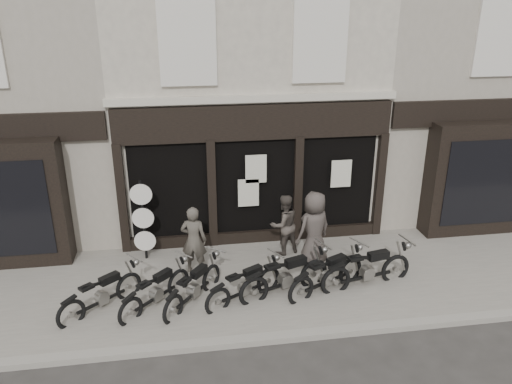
{
  "coord_description": "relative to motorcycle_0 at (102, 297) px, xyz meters",
  "views": [
    {
      "loc": [
        -1.86,
        -9.28,
        6.36
      ],
      "look_at": [
        -0.18,
        1.6,
        2.08
      ],
      "focal_mm": 35.0,
      "sensor_mm": 36.0,
      "label": 1
    }
  ],
  "objects": [
    {
      "name": "ground_plane",
      "position": [
        3.73,
        -0.27,
        -0.39
      ],
      "size": [
        90.0,
        90.0,
        0.0
      ],
      "primitive_type": "plane",
      "color": "#2D2B28",
      "rests_on": "ground"
    },
    {
      "name": "pavement",
      "position": [
        3.73,
        0.63,
        -0.33
      ],
      "size": [
        30.0,
        4.2,
        0.12
      ],
      "primitive_type": "cube",
      "color": "slate",
      "rests_on": "ground_plane"
    },
    {
      "name": "kerb",
      "position": [
        3.73,
        -1.52,
        -0.33
      ],
      "size": [
        30.0,
        0.25,
        0.13
      ],
      "primitive_type": "cube",
      "color": "gray",
      "rests_on": "ground_plane"
    },
    {
      "name": "central_building",
      "position": [
        3.73,
        5.68,
        3.69
      ],
      "size": [
        7.3,
        6.22,
        8.34
      ],
      "color": "beige",
      "rests_on": "ground"
    },
    {
      "name": "neighbour_left",
      "position": [
        -2.62,
        5.63,
        3.65
      ],
      "size": [
        5.6,
        6.73,
        8.34
      ],
      "color": "gray",
      "rests_on": "ground"
    },
    {
      "name": "neighbour_right",
      "position": [
        10.08,
        5.63,
        3.65
      ],
      "size": [
        5.6,
        6.73,
        8.34
      ],
      "color": "gray",
      "rests_on": "ground"
    },
    {
      "name": "motorcycle_0",
      "position": [
        0.0,
        0.0,
        0.0
      ],
      "size": [
        1.72,
        1.53,
        0.99
      ],
      "rotation": [
        0.0,
        0.0,
        0.7
      ],
      "color": "black",
      "rests_on": "ground"
    },
    {
      "name": "motorcycle_1",
      "position": [
        1.15,
        -0.04,
        -0.0
      ],
      "size": [
        1.61,
        1.62,
        0.98
      ],
      "rotation": [
        0.0,
        0.0,
        0.79
      ],
      "color": "black",
      "rests_on": "ground"
    },
    {
      "name": "motorcycle_2",
      "position": [
        1.96,
        -0.03,
        0.0
      ],
      "size": [
        1.47,
        1.78,
        1.0
      ],
      "rotation": [
        0.0,
        0.0,
        0.92
      ],
      "color": "black",
      "rests_on": "ground"
    },
    {
      "name": "motorcycle_3",
      "position": [
        3.08,
        -0.1,
        -0.0
      ],
      "size": [
        1.86,
        1.25,
        0.98
      ],
      "rotation": [
        0.0,
        0.0,
        0.52
      ],
      "color": "black",
      "rests_on": "ground"
    },
    {
      "name": "motorcycle_4",
      "position": [
        4.03,
        0.02,
        0.05
      ],
      "size": [
        2.22,
        1.09,
        1.11
      ],
      "rotation": [
        0.0,
        0.0,
        0.35
      ],
      "color": "black",
      "rests_on": "ground"
    },
    {
      "name": "motorcycle_5",
      "position": [
        4.99,
        -0.02,
        0.03
      ],
      "size": [
        2.05,
        1.26,
        1.06
      ],
      "rotation": [
        0.0,
        0.0,
        0.46
      ],
      "color": "black",
      "rests_on": "ground"
    },
    {
      "name": "motorcycle_6",
      "position": [
        5.97,
        0.04,
        0.05
      ],
      "size": [
        2.32,
        0.81,
        1.12
      ],
      "rotation": [
        0.0,
        0.0,
        0.2
      ],
      "color": "black",
      "rests_on": "ground"
    },
    {
      "name": "man_left",
      "position": [
        2.03,
        1.23,
        0.58
      ],
      "size": [
        0.71,
        0.56,
        1.71
      ],
      "primitive_type": "imported",
      "rotation": [
        0.0,
        0.0,
        2.87
      ],
      "color": "#46413A",
      "rests_on": "pavement"
    },
    {
      "name": "man_centre",
      "position": [
        4.36,
        1.87,
        0.53
      ],
      "size": [
        0.94,
        0.82,
        1.62
      ],
      "primitive_type": "imported",
      "rotation": [
        0.0,
        0.0,
        3.46
      ],
      "color": "#453E38",
      "rests_on": "pavement"
    },
    {
      "name": "man_right",
      "position": [
        4.97,
        1.2,
        0.68
      ],
      "size": [
        1.1,
        0.93,
        1.92
      ],
      "primitive_type": "imported",
      "rotation": [
        0.0,
        0.0,
        3.56
      ],
      "color": "#413A36",
      "rests_on": "pavement"
    },
    {
      "name": "advert_sign_post",
      "position": [
        0.82,
        2.09,
        0.7
      ],
      "size": [
        0.55,
        0.35,
        2.24
      ],
      "rotation": [
        0.0,
        0.0,
        -0.05
      ],
      "color": "black",
      "rests_on": "ground"
    }
  ]
}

